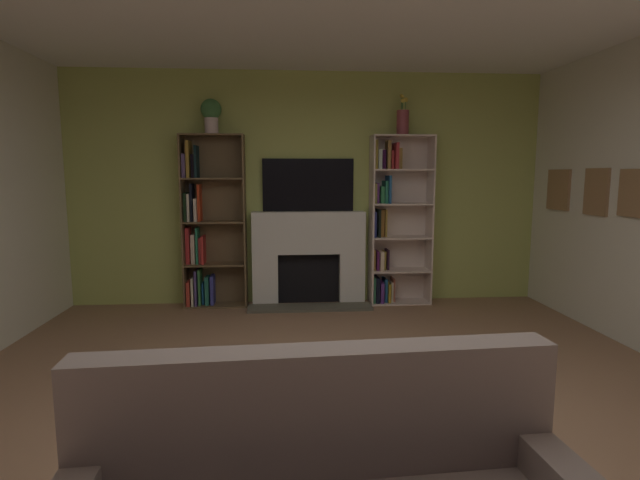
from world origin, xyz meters
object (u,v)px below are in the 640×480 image
at_px(vase_with_flowers, 403,121).
at_px(bookshelf_right, 392,222).
at_px(tv, 308,185).
at_px(bookshelf_left, 207,227).
at_px(fireplace, 309,256).
at_px(coffee_table, 315,411).
at_px(potted_plant, 211,114).

bearing_deg(vase_with_flowers, bookshelf_right, 157.82).
relative_size(tv, bookshelf_left, 0.54).
bearing_deg(bookshelf_left, vase_with_flowers, -1.28).
bearing_deg(tv, bookshelf_right, -4.71).
bearing_deg(fireplace, tv, 90.00).
distance_m(vase_with_flowers, coffee_table, 4.05).
bearing_deg(coffee_table, potted_plant, 105.45).
bearing_deg(potted_plant, coffee_table, -74.55).
distance_m(tv, bookshelf_right, 1.10).
xyz_separation_m(fireplace, coffee_table, (-0.15, -3.46, -0.21)).
height_order(bookshelf_right, potted_plant, potted_plant).
relative_size(potted_plant, vase_with_flowers, 0.82).
relative_size(tv, bookshelf_right, 0.54).
bearing_deg(tv, coffee_table, -92.46).
xyz_separation_m(tv, bookshelf_right, (1.01, -0.08, -0.44)).
bearing_deg(bookshelf_left, tv, 3.31).
bearing_deg(bookshelf_left, coffee_table, -73.34).
xyz_separation_m(vase_with_flowers, coffee_table, (-1.25, -3.42, -1.78)).
bearing_deg(coffee_table, vase_with_flowers, 69.93).
distance_m(fireplace, bookshelf_right, 1.08).
bearing_deg(fireplace, bookshelf_left, 179.50).
relative_size(tv, potted_plant, 2.77).
bearing_deg(fireplace, bookshelf_right, -0.21).
bearing_deg(coffee_table, bookshelf_left, 106.66).
distance_m(potted_plant, vase_with_flowers, 2.19).
relative_size(bookshelf_left, vase_with_flowers, 4.23).
distance_m(fireplace, tv, 0.84).
height_order(tv, bookshelf_right, bookshelf_right).
relative_size(bookshelf_left, bookshelf_right, 1.00).
distance_m(bookshelf_left, coffee_table, 3.66).
xyz_separation_m(bookshelf_left, vase_with_flowers, (2.29, -0.05, 1.22)).
relative_size(fireplace, bookshelf_right, 0.72).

